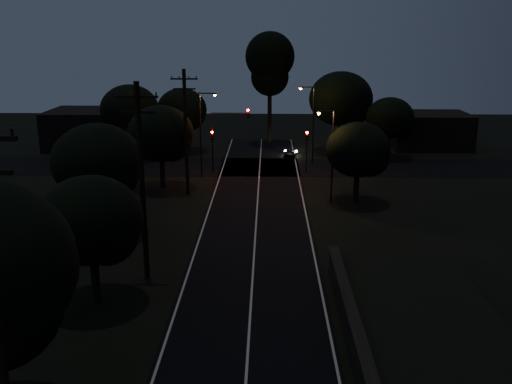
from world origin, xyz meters
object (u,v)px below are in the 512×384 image
object	(u,v)px
signal_left	(212,143)
car	(290,154)
utility_pole_mid	(142,180)
tall_pine	(270,63)
streetlight_b	(312,119)
streetlight_c	(331,149)
streetlight_a	(203,128)
signal_right	(307,144)
utility_pole_far	(186,130)
signal_mast	(229,128)

from	to	relation	value
signal_left	car	size ratio (longest dim) A/B	1.34
utility_pole_mid	car	size ratio (longest dim) A/B	3.59
tall_pine	streetlight_b	size ratio (longest dim) A/B	1.67
utility_pole_mid	signal_left	size ratio (longest dim) A/B	2.68
utility_pole_mid	streetlight_c	bearing A→B (deg)	51.74
signal_left	streetlight_a	bearing A→B (deg)	-109.59
signal_right	streetlight_a	distance (m)	10.26
utility_pole_far	tall_pine	size ratio (longest dim) A/B	0.79
signal_left	signal_right	size ratio (longest dim) A/B	1.00
signal_mast	streetlight_b	size ratio (longest dim) A/B	0.78
signal_mast	car	distance (m)	9.38
utility_pole_far	streetlight_a	xyz separation A→B (m)	(0.69, 6.00, -0.85)
streetlight_c	car	size ratio (longest dim) A/B	2.45
utility_pole_far	streetlight_c	xyz separation A→B (m)	(11.83, -2.00, -1.13)
signal_right	tall_pine	bearing A→B (deg)	103.49
signal_left	streetlight_b	size ratio (longest dim) A/B	0.51
utility_pole_far	streetlight_c	size ratio (longest dim) A/B	1.40
utility_pole_mid	streetlight_c	world-z (taller)	utility_pole_mid
utility_pole_far	signal_right	distance (m)	13.53
tall_pine	signal_right	world-z (taller)	tall_pine
utility_pole_far	streetlight_b	world-z (taller)	utility_pole_far
car	tall_pine	bearing A→B (deg)	-69.78
streetlight_a	signal_mast	bearing A→B (deg)	39.77
tall_pine	signal_mast	distance (m)	16.39
tall_pine	streetlight_b	bearing A→B (deg)	-68.62
signal_mast	streetlight_a	size ratio (longest dim) A/B	0.78
utility_pole_far	car	distance (m)	17.47
signal_right	streetlight_a	xyz separation A→B (m)	(-9.91, -1.99, 1.80)
signal_left	streetlight_c	world-z (taller)	streetlight_c
signal_right	streetlight_b	xyz separation A→B (m)	(0.71, 4.01, 1.80)
tall_pine	streetlight_c	bearing A→B (deg)	-79.07
utility_pole_mid	streetlight_a	bearing A→B (deg)	88.27
utility_pole_mid	streetlight_a	size ratio (longest dim) A/B	1.38
streetlight_a	streetlight_c	bearing A→B (deg)	-35.69
car	streetlight_b	bearing A→B (deg)	142.98
tall_pine	streetlight_a	xyz separation A→B (m)	(-6.31, -17.00, -5.00)
utility_pole_mid	streetlight_b	size ratio (longest dim) A/B	1.38
streetlight_a	signal_left	bearing A→B (deg)	70.41
streetlight_b	streetlight_c	bearing A→B (deg)	-87.86
signal_left	streetlight_b	xyz separation A→B (m)	(9.91, 4.01, 1.80)
signal_right	car	bearing A→B (deg)	103.11
signal_mast	streetlight_a	bearing A→B (deg)	-140.23
streetlight_b	streetlight_c	xyz separation A→B (m)	(0.52, -14.00, -0.29)
signal_left	signal_mast	world-z (taller)	signal_mast
utility_pole_mid	car	xyz separation A→B (m)	(9.20, 31.00, -5.22)
utility_pole_far	streetlight_a	distance (m)	6.10
utility_pole_mid	signal_mast	bearing A→B (deg)	82.96
signal_mast	signal_left	bearing A→B (deg)	-179.87
streetlight_b	utility_pole_far	bearing A→B (deg)	-133.30
utility_pole_far	streetlight_c	world-z (taller)	utility_pole_far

